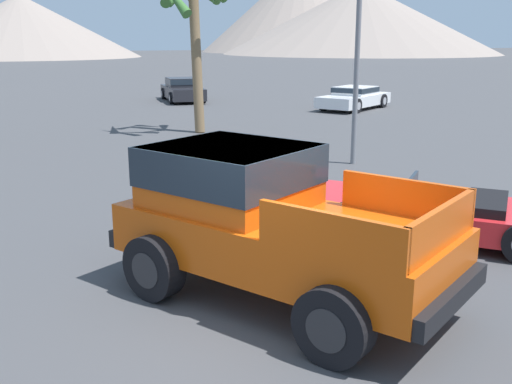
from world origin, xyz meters
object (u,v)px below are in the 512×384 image
Objects in this scene: red_convertible_car at (438,214)px; palm_tree_tall at (194,11)px; orange_pickup_truck at (263,215)px; parked_car_dark at (182,89)px; parked_car_white at (354,97)px.

palm_tree_tall is (-0.82, 13.01, 3.89)m from red_convertible_car.
parked_car_dark is at bearing 46.46° from orange_pickup_truck.
red_convertible_car is 0.93× the size of parked_car_white.
palm_tree_tall is (2.93, 14.18, 3.18)m from orange_pickup_truck.
orange_pickup_truck is 25.97m from parked_car_dark.
orange_pickup_truck reaches higher than red_convertible_car.
parked_car_dark is at bearing 40.89° from red_convertible_car.
orange_pickup_truck is 3.99m from red_convertible_car.
red_convertible_car is at bearing -86.40° from palm_tree_tall.
parked_car_white is at bearing 25.10° from orange_pickup_truck.
parked_car_dark is 0.95× the size of parked_car_white.
parked_car_white is at bearing 18.83° from red_convertible_car.
orange_pickup_truck reaches higher than parked_car_dark.
red_convertible_car is 0.98× the size of parked_car_dark.
orange_pickup_truck is 22.30m from parked_car_white.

